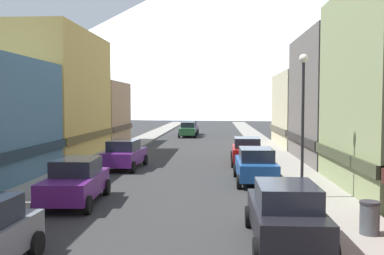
% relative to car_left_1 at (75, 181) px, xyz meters
% --- Properties ---
extents(sidewalk_left, '(2.50, 100.00, 0.15)m').
position_rel_car_left_1_xyz_m(sidewalk_left, '(-2.45, 22.54, -0.82)').
color(sidewalk_left, gray).
rests_on(sidewalk_left, ground).
extents(sidewalk_right, '(2.50, 100.00, 0.15)m').
position_rel_car_left_1_xyz_m(sidewalk_right, '(10.05, 22.54, -0.82)').
color(sidewalk_right, gray).
rests_on(sidewalk_right, ground).
extents(storefront_left_2, '(8.26, 11.51, 9.29)m').
position_rel_car_left_1_xyz_m(storefront_left_2, '(-7.68, 14.83, 3.59)').
color(storefront_left_2, '#D8B259').
rests_on(storefront_left_2, ground).
extents(storefront_left_3, '(8.45, 8.41, 6.10)m').
position_rel_car_left_1_xyz_m(storefront_left_3, '(-7.77, 25.10, 2.04)').
color(storefront_left_3, tan).
rests_on(storefront_left_3, ground).
extents(storefront_right_2, '(9.13, 9.89, 8.63)m').
position_rel_car_left_1_xyz_m(storefront_right_2, '(15.72, 12.72, 3.26)').
color(storefront_right_2, '#66605B').
rests_on(storefront_right_2, ground).
extents(storefront_right_3, '(6.89, 10.11, 6.78)m').
position_rel_car_left_1_xyz_m(storefront_right_3, '(14.60, 23.24, 2.36)').
color(storefront_right_3, beige).
rests_on(storefront_right_3, ground).
extents(car_left_1, '(2.25, 4.49, 1.78)m').
position_rel_car_left_1_xyz_m(car_left_1, '(0.00, 0.00, 0.00)').
color(car_left_1, '#591E72').
rests_on(car_left_1, ground).
extents(car_left_2, '(2.25, 4.48, 1.78)m').
position_rel_car_left_1_xyz_m(car_left_2, '(0.00, 9.12, 0.00)').
color(car_left_2, '#591E72').
rests_on(car_left_2, ground).
extents(car_right_0, '(2.08, 4.41, 1.78)m').
position_rel_car_left_1_xyz_m(car_right_0, '(7.60, -4.60, 0.00)').
color(car_right_0, black).
rests_on(car_right_0, ground).
extents(car_right_1, '(2.09, 4.42, 1.78)m').
position_rel_car_left_1_xyz_m(car_right_1, '(7.60, 4.89, 0.00)').
color(car_right_1, '#19478C').
rests_on(car_right_1, ground).
extents(car_right_2, '(2.14, 4.44, 1.78)m').
position_rel_car_left_1_xyz_m(car_right_2, '(7.60, 11.50, 0.00)').
color(car_right_2, '#9E1111').
rests_on(car_right_2, ground).
extents(car_driving_0, '(2.06, 4.40, 1.78)m').
position_rel_car_left_1_xyz_m(car_driving_0, '(2.20, 37.88, 0.00)').
color(car_driving_0, '#591E72').
rests_on(car_driving_0, ground).
extents(car_driving_1, '(2.06, 4.40, 1.78)m').
position_rel_car_left_1_xyz_m(car_driving_1, '(2.20, 34.14, 0.00)').
color(car_driving_1, '#265933').
rests_on(car_driving_1, ground).
extents(trash_bin_right, '(0.59, 0.59, 0.98)m').
position_rel_car_left_1_xyz_m(trash_bin_right, '(10.15, -3.97, -0.26)').
color(trash_bin_right, '#4C5156').
rests_on(trash_bin_right, sidewalk_right).
extents(streetlamp_right, '(0.36, 0.36, 5.86)m').
position_rel_car_left_1_xyz_m(streetlamp_right, '(9.15, 1.03, 3.09)').
color(streetlamp_right, black).
rests_on(streetlamp_right, sidewalk_right).
extents(mountain_backdrop, '(334.56, 334.56, 97.15)m').
position_rel_car_left_1_xyz_m(mountain_backdrop, '(24.13, 247.54, 47.68)').
color(mountain_backdrop, silver).
rests_on(mountain_backdrop, ground).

